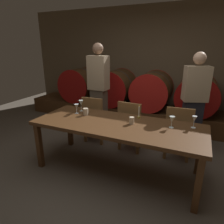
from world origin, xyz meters
name	(u,v)px	position (x,y,z in m)	size (l,w,h in m)	color
ground_plane	(118,170)	(0.00, 0.00, 0.00)	(9.18, 9.18, 0.00)	brown
back_wall	(160,64)	(0.00, 2.65, 1.32)	(7.06, 0.24, 2.64)	brown
barrel_shelf	(152,115)	(0.00, 2.10, 0.19)	(6.36, 0.90, 0.37)	#4C2D16
wine_barrel_far_left	(81,84)	(-1.91, 2.10, 0.78)	(0.83, 0.90, 0.83)	#513319
wine_barrel_left	(116,87)	(-0.92, 2.10, 0.78)	(0.83, 0.90, 0.83)	#513319
wine_barrel_center	(152,90)	(-0.02, 2.10, 0.78)	(0.83, 0.90, 0.83)	#513319
wine_barrel_right	(197,94)	(0.92, 2.10, 0.78)	(0.83, 0.90, 0.83)	brown
dining_table	(117,128)	(-0.03, 0.02, 0.67)	(2.33, 0.89, 0.74)	#4C2D16
chair_left	(95,117)	(-0.75, 0.72, 0.49)	(0.41, 0.41, 0.88)	olive
chair_center	(131,123)	(-0.04, 0.69, 0.49)	(0.43, 0.43, 0.88)	olive
chair_right	(178,130)	(0.73, 0.73, 0.49)	(0.43, 0.43, 0.88)	olive
guest_left	(99,89)	(-0.88, 1.12, 0.93)	(0.39, 0.26, 1.80)	brown
guest_right	(194,103)	(0.89, 1.12, 0.85)	(0.44, 0.35, 1.66)	black
candle_center	(139,114)	(0.18, 0.34, 0.79)	(0.05, 0.05, 0.20)	olive
wine_glass_far_left	(76,107)	(-0.77, 0.16, 0.85)	(0.07, 0.07, 0.15)	white
wine_glass_center_left	(81,103)	(-0.77, 0.28, 0.87)	(0.07, 0.07, 0.18)	silver
wine_glass_center_right	(172,120)	(0.67, 0.16, 0.84)	(0.07, 0.07, 0.15)	silver
wine_glass_far_right	(194,119)	(0.93, 0.27, 0.85)	(0.06, 0.06, 0.16)	white
cup_left	(86,112)	(-0.60, 0.15, 0.79)	(0.08, 0.08, 0.10)	beige
cup_right	(132,120)	(0.16, 0.08, 0.79)	(0.07, 0.07, 0.10)	beige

